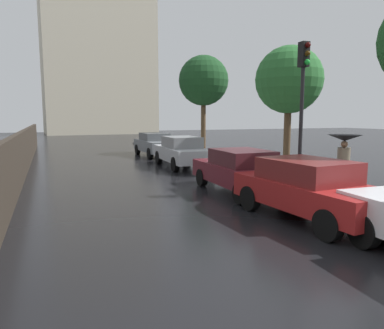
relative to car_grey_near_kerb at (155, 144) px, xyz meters
name	(u,v)px	position (x,y,z in m)	size (l,w,h in m)	color
ground	(348,322)	(-2.96, -18.72, -0.76)	(120.00, 120.00, 0.00)	black
car_grey_near_kerb	(155,144)	(0.00, 0.00, 0.00)	(1.84, 4.40, 1.45)	slate
car_silver_mid_road	(181,151)	(-0.14, -5.23, 0.02)	(1.92, 4.58, 1.50)	#B2B5BA
car_maroon_behind_camera	(241,171)	(-0.41, -11.64, -0.04)	(1.88, 4.42, 1.40)	maroon
car_red_far_lane	(309,188)	(-0.44, -14.97, 0.00)	(2.09, 4.12, 1.44)	maroon
pedestrian_with_umbrella_near	(344,147)	(2.31, -13.24, 0.76)	(1.02, 1.02, 1.78)	black
traffic_light	(303,89)	(1.17, -12.58, 2.55)	(0.26, 0.39, 4.60)	black
street_tree_near	(289,80)	(3.96, -8.14, 3.33)	(3.01, 3.01, 5.63)	#4C3823
street_tree_far	(204,81)	(3.58, 0.60, 4.08)	(3.32, 3.32, 6.54)	#4C3823
distant_tower	(96,39)	(1.04, 34.65, 13.22)	(15.93, 12.08, 27.96)	beige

